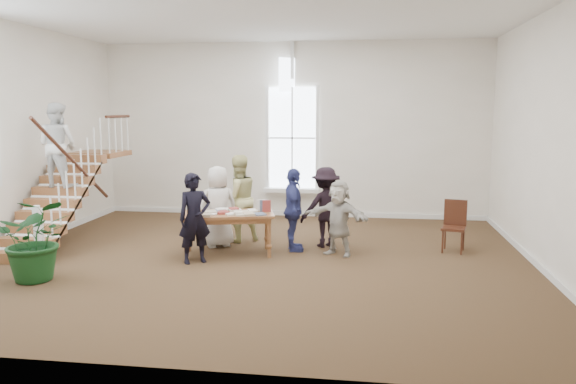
# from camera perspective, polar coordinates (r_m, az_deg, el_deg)

# --- Properties ---
(ground) EXTENTS (10.00, 10.00, 0.00)m
(ground) POSITION_cam_1_polar(r_m,az_deg,el_deg) (10.57, -2.81, -6.91)
(ground) COLOR #3F2D19
(ground) RESTS_ON ground
(room_shell) EXTENTS (10.49, 10.00, 10.00)m
(room_shell) POSITION_cam_1_polar(r_m,az_deg,el_deg) (14.73, 0.40, -0.92)
(room_shell) COLOR silver
(room_shell) RESTS_ON ground
(staircase) EXTENTS (1.10, 4.10, 2.92)m
(staircase) POSITION_cam_1_polar(r_m,az_deg,el_deg) (12.51, -22.13, 2.42)
(staircase) COLOR brown
(staircase) RESTS_ON ground
(library_table) EXTENTS (1.91, 1.28, 0.88)m
(library_table) POSITION_cam_1_polar(r_m,az_deg,el_deg) (10.85, -6.12, -2.56)
(library_table) COLOR brown
(library_table) RESTS_ON ground
(police_officer) EXTENTS (0.72, 0.67, 1.66)m
(police_officer) POSITION_cam_1_polar(r_m,az_deg,el_deg) (10.34, -9.46, -2.65)
(police_officer) COLOR black
(police_officer) RESTS_ON ground
(elderly_woman) EXTENTS (0.97, 0.86, 1.66)m
(elderly_woman) POSITION_cam_1_polar(r_m,az_deg,el_deg) (11.49, -7.12, -1.47)
(elderly_woman) COLOR silver
(elderly_woman) RESTS_ON ground
(person_yellow) EXTENTS (1.14, 1.09, 1.84)m
(person_yellow) POSITION_cam_1_polar(r_m,az_deg,el_deg) (11.88, -5.10, -0.67)
(person_yellow) COLOR #CFC981
(person_yellow) RESTS_ON ground
(woman_cluster_a) EXTENTS (0.58, 1.03, 1.65)m
(woman_cluster_a) POSITION_cam_1_polar(r_m,az_deg,el_deg) (11.06, 0.55, -1.84)
(woman_cluster_a) COLOR navy
(woman_cluster_a) RESTS_ON ground
(woman_cluster_b) EXTENTS (1.21, 1.01, 1.63)m
(woman_cluster_b) POSITION_cam_1_polar(r_m,az_deg,el_deg) (11.44, 3.83, -1.54)
(woman_cluster_b) COLOR black
(woman_cluster_b) RESTS_ON ground
(woman_cluster_c) EXTENTS (1.40, 0.97, 1.46)m
(woman_cluster_c) POSITION_cam_1_polar(r_m,az_deg,el_deg) (10.80, 5.16, -2.63)
(woman_cluster_c) COLOR beige
(woman_cluster_c) RESTS_ON ground
(floor_plant) EXTENTS (1.53, 1.43, 1.38)m
(floor_plant) POSITION_cam_1_polar(r_m,az_deg,el_deg) (10.07, -24.24, -4.39)
(floor_plant) COLOR #133E18
(floor_plant) RESTS_ON ground
(side_chair) EXTENTS (0.54, 0.54, 1.02)m
(side_chair) POSITION_cam_1_polar(r_m,az_deg,el_deg) (11.57, 16.55, -3.01)
(side_chair) COLOR #37180F
(side_chair) RESTS_ON ground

